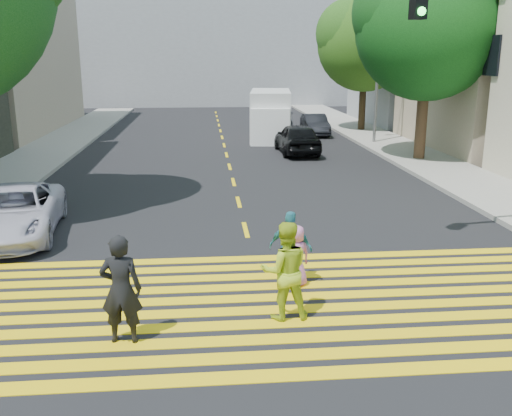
{
  "coord_description": "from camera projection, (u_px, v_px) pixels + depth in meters",
  "views": [
    {
      "loc": [
        -1.06,
        -8.48,
        4.47
      ],
      "look_at": [
        0.0,
        3.0,
        1.4
      ],
      "focal_mm": 40.0,
      "sensor_mm": 36.0,
      "label": 1
    }
  ],
  "objects": [
    {
      "name": "ground",
      "position": [
        273.0,
        336.0,
        9.4
      ],
      "size": [
        120.0,
        120.0,
        0.0
      ],
      "primitive_type": "plane",
      "color": "black"
    },
    {
      "name": "sidewalk_left",
      "position": [
        61.0,
        143.0,
        29.79
      ],
      "size": [
        3.0,
        40.0,
        0.15
      ],
      "primitive_type": "cube",
      "color": "gray",
      "rests_on": "ground"
    },
    {
      "name": "sidewalk_right",
      "position": [
        426.0,
        162.0,
        24.57
      ],
      "size": [
        3.0,
        60.0,
        0.15
      ],
      "primitive_type": "cube",
      "color": "gray",
      "rests_on": "ground"
    },
    {
      "name": "crosswalk",
      "position": [
        265.0,
        304.0,
        10.63
      ],
      "size": [
        13.4,
        5.3,
        0.01
      ],
      "color": "yellow",
      "rests_on": "ground"
    },
    {
      "name": "lane_line",
      "position": [
        223.0,
        141.0,
        31.05
      ],
      "size": [
        0.12,
        34.4,
        0.01
      ],
      "color": "yellow",
      "rests_on": "ground"
    },
    {
      "name": "building_right_grey",
      "position": [
        441.0,
        48.0,
        38.32
      ],
      "size": [
        10.0,
        10.0,
        10.0
      ],
      "primitive_type": "cube",
      "color": "gray",
      "rests_on": "ground"
    },
    {
      "name": "backdrop_block",
      "position": [
        212.0,
        40.0,
        54.04
      ],
      "size": [
        30.0,
        8.0,
        12.0
      ],
      "primitive_type": "cube",
      "color": "gray",
      "rests_on": "ground"
    },
    {
      "name": "tree_right_near",
      "position": [
        431.0,
        19.0,
        23.59
      ],
      "size": [
        7.88,
        7.58,
        8.81
      ],
      "rotation": [
        0.0,
        0.0,
        -0.3
      ],
      "color": "#4A341E",
      "rests_on": "ground"
    },
    {
      "name": "tree_right_far",
      "position": [
        367.0,
        38.0,
        33.59
      ],
      "size": [
        6.49,
        6.0,
        8.19
      ],
      "rotation": [
        0.0,
        0.0,
        -0.06
      ],
      "color": "black",
      "rests_on": "ground"
    },
    {
      "name": "pedestrian_man",
      "position": [
        121.0,
        289.0,
        9.01
      ],
      "size": [
        0.69,
        0.48,
        1.81
      ],
      "primitive_type": "imported",
      "rotation": [
        0.0,
        0.0,
        3.06
      ],
      "color": "black",
      "rests_on": "ground"
    },
    {
      "name": "pedestrian_woman",
      "position": [
        285.0,
        271.0,
        9.86
      ],
      "size": [
        0.88,
        0.7,
        1.77
      ],
      "primitive_type": "imported",
      "rotation": [
        0.0,
        0.0,
        3.18
      ],
      "color": "#AAC523",
      "rests_on": "ground"
    },
    {
      "name": "pedestrian_child",
      "position": [
        296.0,
        256.0,
        11.33
      ],
      "size": [
        0.72,
        0.58,
        1.27
      ],
      "primitive_type": "imported",
      "rotation": [
        0.0,
        0.0,
        3.47
      ],
      "color": "#D173B3",
      "rests_on": "ground"
    },
    {
      "name": "pedestrian_extra",
      "position": [
        291.0,
        248.0,
        11.45
      ],
      "size": [
        0.96,
        0.69,
        1.51
      ],
      "primitive_type": "imported",
      "rotation": [
        0.0,
        0.0,
        2.74
      ],
      "color": "teal",
      "rests_on": "ground"
    },
    {
      "name": "white_sedan",
      "position": [
        14.0,
        212.0,
        14.49
      ],
      "size": [
        2.57,
        4.77,
        1.27
      ],
      "primitive_type": "imported",
      "rotation": [
        0.0,
        0.0,
        0.1
      ],
      "color": "silver",
      "rests_on": "ground"
    },
    {
      "name": "dark_car_near",
      "position": [
        297.0,
        138.0,
        26.88
      ],
      "size": [
        1.82,
        4.29,
        1.45
      ],
      "primitive_type": "imported",
      "rotation": [
        0.0,
        0.0,
        3.17
      ],
      "color": "black",
      "rests_on": "ground"
    },
    {
      "name": "silver_car",
      "position": [
        276.0,
        118.0,
        36.69
      ],
      "size": [
        1.78,
        4.26,
        1.23
      ],
      "primitive_type": "imported",
      "rotation": [
        0.0,
        0.0,
        3.16
      ],
      "color": "gray",
      "rests_on": "ground"
    },
    {
      "name": "dark_car_parked",
      "position": [
        315.0,
        125.0,
        33.33
      ],
      "size": [
        1.34,
        3.68,
        1.2
      ],
      "primitive_type": "imported",
      "rotation": [
        0.0,
        0.0,
        -0.02
      ],
      "color": "black",
      "rests_on": "ground"
    },
    {
      "name": "white_van",
      "position": [
        270.0,
        117.0,
        31.45
      ],
      "size": [
        2.73,
        5.81,
        2.65
      ],
      "rotation": [
        0.0,
        0.0,
        -0.12
      ],
      "color": "silver",
      "rests_on": "ground"
    },
    {
      "name": "street_lamp",
      "position": [
        376.0,
        49.0,
        28.62
      ],
      "size": [
        1.88,
        0.58,
        8.38
      ],
      "rotation": [
        0.0,
        0.0,
        0.22
      ],
      "color": "gray",
      "rests_on": "ground"
    }
  ]
}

